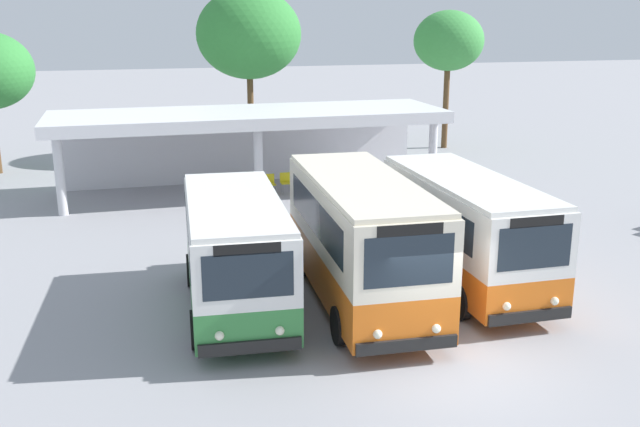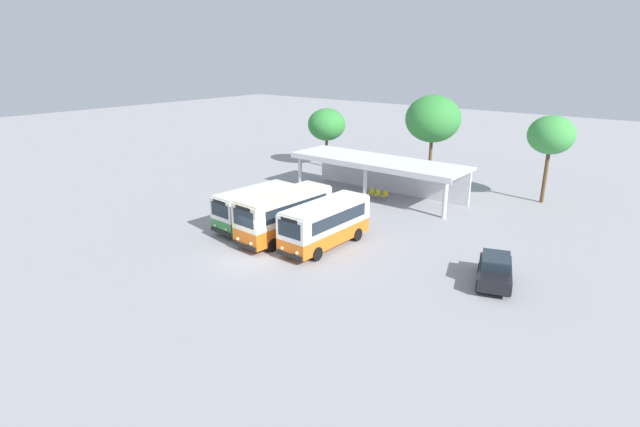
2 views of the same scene
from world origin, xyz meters
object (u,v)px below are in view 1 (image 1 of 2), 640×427
object	(u,v)px
city_bus_nearest_orange	(236,250)
city_bus_second_in_row	(361,236)
city_bus_middle_cream	(465,226)
waiting_chair_middle_seat	(286,181)
waiting_chair_end_by_column	(253,183)
waiting_chair_second_from_end	(270,182)

from	to	relation	value
city_bus_nearest_orange	city_bus_second_in_row	size ratio (longest dim) A/B	0.88
city_bus_middle_cream	city_bus_nearest_orange	bearing A→B (deg)	-177.97
city_bus_nearest_orange	city_bus_middle_cream	bearing A→B (deg)	2.03
city_bus_nearest_orange	city_bus_second_in_row	xyz separation A→B (m)	(3.17, -0.32, 0.20)
city_bus_second_in_row	city_bus_middle_cream	bearing A→B (deg)	9.67
waiting_chair_middle_seat	city_bus_middle_cream	bearing A→B (deg)	-78.10
city_bus_second_in_row	waiting_chair_end_by_column	size ratio (longest dim) A/B	8.78
city_bus_middle_cream	waiting_chair_middle_seat	world-z (taller)	city_bus_middle_cream
city_bus_second_in_row	waiting_chair_end_by_column	xyz separation A→B (m)	(-0.68, 12.10, -1.30)
waiting_chair_second_from_end	waiting_chair_middle_seat	xyz separation A→B (m)	(0.70, 0.08, 0.00)
city_bus_second_in_row	city_bus_middle_cream	xyz separation A→B (m)	(3.17, 0.54, -0.13)
waiting_chair_second_from_end	city_bus_nearest_orange	bearing A→B (deg)	-105.21
waiting_chair_end_by_column	waiting_chair_second_from_end	distance (m)	0.70
city_bus_middle_cream	waiting_chair_middle_seat	bearing A→B (deg)	101.90
waiting_chair_end_by_column	waiting_chair_middle_seat	bearing A→B (deg)	2.17
city_bus_nearest_orange	waiting_chair_end_by_column	world-z (taller)	city_bus_nearest_orange
city_bus_nearest_orange	waiting_chair_middle_seat	bearing A→B (deg)	71.78
city_bus_second_in_row	waiting_chair_middle_seat	size ratio (longest dim) A/B	8.78
city_bus_second_in_row	waiting_chair_second_from_end	distance (m)	12.14
city_bus_nearest_orange	city_bus_second_in_row	world-z (taller)	city_bus_second_in_row
city_bus_nearest_orange	waiting_chair_second_from_end	bearing A→B (deg)	74.79
city_bus_second_in_row	waiting_chair_middle_seat	bearing A→B (deg)	86.59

